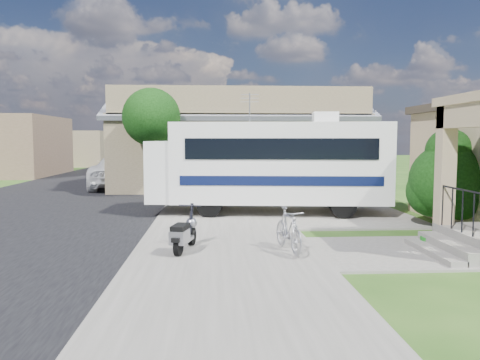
{
  "coord_description": "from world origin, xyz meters",
  "views": [
    {
      "loc": [
        -1.28,
        -10.7,
        2.46
      ],
      "look_at": [
        -0.5,
        2.5,
        1.3
      ],
      "focal_mm": 35.0,
      "sensor_mm": 36.0,
      "label": 1
    }
  ],
  "objects": [
    {
      "name": "street_tree_a",
      "position": [
        -3.7,
        9.05,
        3.25
      ],
      "size": [
        2.44,
        2.4,
        4.58
      ],
      "color": "black",
      "rests_on": "ground"
    },
    {
      "name": "shrub",
      "position": [
        5.17,
        1.67,
        1.41
      ],
      "size": [
        2.24,
        2.14,
        2.75
      ],
      "color": "black",
      "rests_on": "ground"
    },
    {
      "name": "driveway_slab",
      "position": [
        1.5,
        4.5,
        0.03
      ],
      "size": [
        7.0,
        6.0,
        0.05
      ],
      "primitive_type": "cube",
      "color": "#67645D",
      "rests_on": "ground"
    },
    {
      "name": "garden_hose",
      "position": [
        3.68,
        -0.49,
        0.1
      ],
      "size": [
        0.46,
        0.46,
        0.2
      ],
      "primitive_type": "cylinder",
      "color": "#156B17",
      "rests_on": "ground"
    },
    {
      "name": "pickup_truck",
      "position": [
        -6.0,
        13.23,
        0.81
      ],
      "size": [
        3.47,
        6.12,
        1.61
      ],
      "primitive_type": "imported",
      "rotation": [
        0.0,
        0.0,
        3.29
      ],
      "color": "silver",
      "rests_on": "ground"
    },
    {
      "name": "sidewalk_slab",
      "position": [
        -1.0,
        10.0,
        0.03
      ],
      "size": [
        4.0,
        80.0,
        0.06
      ],
      "primitive_type": "cube",
      "color": "#67645D",
      "rests_on": "ground"
    },
    {
      "name": "motorhome",
      "position": [
        0.62,
        4.49,
        1.68
      ],
      "size": [
        7.83,
        3.16,
        3.91
      ],
      "rotation": [
        0.0,
        0.0,
        -0.1
      ],
      "color": "silver",
      "rests_on": "ground"
    },
    {
      "name": "bicycle",
      "position": [
        0.33,
        -0.96,
        0.47
      ],
      "size": [
        0.71,
        1.63,
        0.94
      ],
      "primitive_type": "imported",
      "rotation": [
        0.0,
        0.0,
        0.18
      ],
      "color": "#93939A",
      "rests_on": "ground"
    },
    {
      "name": "walk_slab",
      "position": [
        3.0,
        -1.0,
        0.03
      ],
      "size": [
        4.0,
        3.0,
        0.05
      ],
      "primitive_type": "cube",
      "color": "#67645D",
      "rests_on": "ground"
    },
    {
      "name": "scooter",
      "position": [
        -1.9,
        -0.8,
        0.43
      ],
      "size": [
        0.64,
        1.44,
        0.95
      ],
      "rotation": [
        0.0,
        0.0,
        -0.23
      ],
      "color": "black",
      "rests_on": "ground"
    },
    {
      "name": "street_tree_b",
      "position": [
        -3.7,
        19.05,
        3.39
      ],
      "size": [
        2.44,
        2.4,
        4.73
      ],
      "color": "black",
      "rests_on": "ground"
    },
    {
      "name": "van",
      "position": [
        -6.72,
        20.41,
        0.95
      ],
      "size": [
        3.88,
        6.92,
        1.89
      ],
      "primitive_type": "imported",
      "rotation": [
        0.0,
        0.0,
        0.2
      ],
      "color": "silver",
      "rests_on": "ground"
    },
    {
      "name": "street_tree_c",
      "position": [
        -3.7,
        28.05,
        3.1
      ],
      "size": [
        2.44,
        2.4,
        4.42
      ],
      "color": "black",
      "rests_on": "ground"
    },
    {
      "name": "distant_bldg_near",
      "position": [
        -15.0,
        34.0,
        1.6
      ],
      "size": [
        8.0,
        7.0,
        3.2
      ],
      "primitive_type": "cube",
      "color": "brown",
      "rests_on": "ground"
    },
    {
      "name": "street_slab",
      "position": [
        -7.5,
        10.0,
        0.01
      ],
      "size": [
        9.0,
        80.0,
        0.02
      ],
      "primitive_type": "cube",
      "color": "black",
      "rests_on": "ground"
    },
    {
      "name": "ground",
      "position": [
        0.0,
        0.0,
        0.0
      ],
      "size": [
        120.0,
        120.0,
        0.0
      ],
      "primitive_type": "plane",
      "color": "#214713"
    },
    {
      "name": "warehouse",
      "position": [
        0.0,
        13.97,
        1.99
      ],
      "size": [
        12.5,
        8.4,
        5.04
      ],
      "color": "brown",
      "rests_on": "ground"
    }
  ]
}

